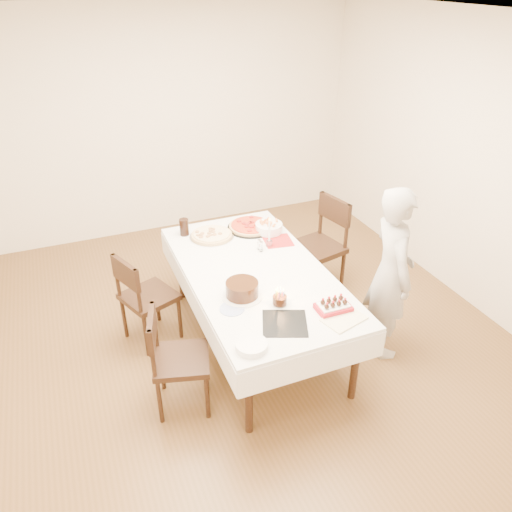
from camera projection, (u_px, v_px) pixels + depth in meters
name	position (u px, v px, depth m)	size (l,w,h in m)	color
floor	(252.00, 333.00, 4.69)	(5.00, 5.00, 0.00)	brown
wall_back	(174.00, 123.00, 6.01)	(4.50, 0.04, 2.70)	beige
wall_front	(480.00, 435.00, 2.02)	(4.50, 0.04, 2.70)	beige
wall_right	(470.00, 165.00, 4.75)	(0.04, 5.00, 2.70)	beige
ceiling	(250.00, 16.00, 3.33)	(5.00, 5.00, 0.00)	white
dining_table	(256.00, 307.00, 4.42)	(1.14, 2.14, 0.75)	silver
chair_right_savory	(316.00, 248.00, 5.07)	(0.52, 0.52, 1.02)	black
chair_left_savory	(149.00, 297.00, 4.42)	(0.46, 0.46, 0.90)	black
chair_left_dessert	(181.00, 360.00, 3.73)	(0.45, 0.45, 0.87)	black
person	(391.00, 273.00, 4.16)	(0.56, 0.37, 1.54)	#B0AAA6
pizza_white	(212.00, 235.00, 4.75)	(0.43, 0.43, 0.04)	beige
pizza_pepperoni	(251.00, 226.00, 4.91)	(0.46, 0.46, 0.04)	red
red_placemat	(278.00, 241.00, 4.69)	(0.26, 0.26, 0.01)	#B21E1E
pasta_bowl	(269.00, 228.00, 4.82)	(0.26, 0.26, 0.08)	white
taper_candle	(269.00, 232.00, 4.53)	(0.06, 0.06, 0.29)	white
shaker_pair	(261.00, 247.00, 4.50)	(0.08, 0.08, 0.10)	white
cola_glass	(184.00, 227.00, 4.76)	(0.09, 0.09, 0.16)	black
layer_cake	(242.00, 289.00, 3.87)	(0.33, 0.33, 0.13)	black
cake_board	(285.00, 324.00, 3.61)	(0.32, 0.32, 0.01)	black
birthday_cake	(280.00, 296.00, 3.78)	(0.11, 0.11, 0.13)	#3E1E11
strawberry_box	(333.00, 307.00, 3.73)	(0.26, 0.17, 0.06)	maroon
box_lid	(344.00, 320.00, 3.65)	(0.31, 0.21, 0.03)	beige
plate_stack	(251.00, 346.00, 3.36)	(0.22, 0.22, 0.05)	white
china_plate	(232.00, 309.00, 3.76)	(0.19, 0.19, 0.01)	white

